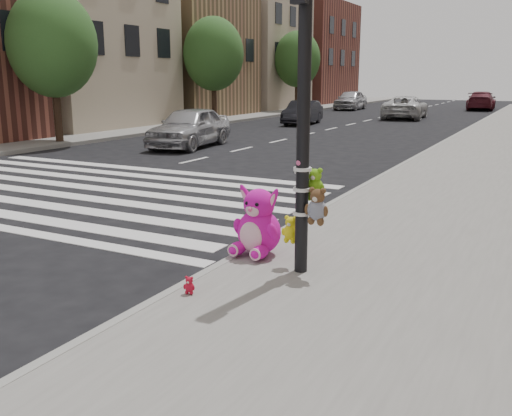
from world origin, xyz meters
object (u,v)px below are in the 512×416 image
Objects in this scene: pink_bunny at (258,226)px; car_silver_far at (190,127)px; car_dark_far at (303,113)px; car_white_near at (405,107)px; signal_pole at (306,143)px; red_teddy at (189,285)px.

pink_bunny is 0.23× the size of car_silver_far.
car_silver_far is at bearing 132.01° from pink_bunny.
car_white_near is at bearing 52.86° from car_dark_far.
red_teddy is (-0.83, -1.31, -1.51)m from signal_pole.
red_teddy is 14.79m from car_silver_far.
pink_bunny is 28.73m from car_white_near.
signal_pole is 23.91m from car_dark_far.
red_teddy is at bearing 93.46° from car_white_near.
pink_bunny is at bearing 93.98° from car_white_near.
red_teddy is at bearing -77.26° from car_dark_far.
car_silver_far is 11.04m from car_dark_far.
red_teddy is 0.06× the size of car_dark_far.
signal_pole is 2.16m from red_teddy.
signal_pole reaches higher than pink_bunny.
signal_pole is 1.06× the size of car_dark_far.
car_white_near is (3.83, 6.74, 0.06)m from car_dark_far.
car_white_near is at bearing 71.26° from car_silver_far.
pink_bunny reaches higher than red_teddy.
pink_bunny is 0.26× the size of car_dark_far.
car_dark_far reaches higher than pink_bunny.
car_white_near is at bearing 101.02° from signal_pole.
red_teddy is at bearing -86.09° from pink_bunny.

